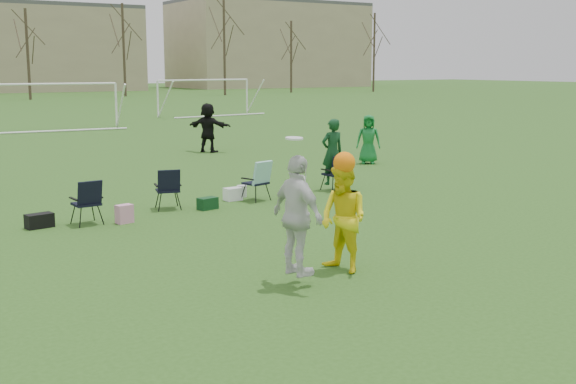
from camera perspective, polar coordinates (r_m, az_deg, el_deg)
ground at (r=10.01m, az=3.59°, el=-9.57°), size 260.00×260.00×0.00m
fielder_green_far at (r=25.12m, az=6.37°, el=4.16°), size 0.98×0.93×1.69m
fielder_black at (r=28.52m, az=-6.34°, el=5.08°), size 1.53×1.77×1.93m
center_contest at (r=11.37m, az=2.81°, el=-1.91°), size 1.77×1.34×2.30m
sideline_setup at (r=17.97m, az=-3.37°, el=1.09°), size 8.56×1.72×1.94m
goal_mid at (r=40.82m, az=-18.47°, el=7.43°), size 7.40×0.63×2.46m
goal_right at (r=50.50m, az=-6.64°, el=8.24°), size 7.35×1.14×2.46m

